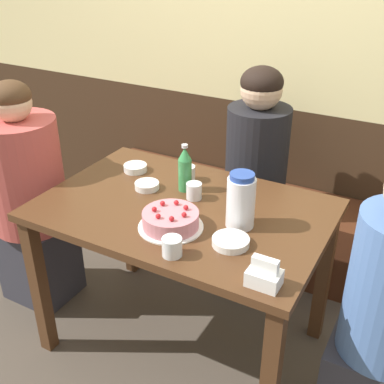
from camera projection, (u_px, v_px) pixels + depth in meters
ground_plane at (184, 339)px, 2.39m from camera, size 12.00×12.00×0.00m
back_wall at (278, 44)px, 2.60m from camera, size 4.80×0.04×2.50m
bench_seat at (252, 223)px, 2.92m from camera, size 2.00×0.38×0.45m
dining_table at (183, 228)px, 2.08m from camera, size 1.21×0.80×0.76m
birthday_cake at (171, 220)px, 1.87m from camera, size 0.26×0.26×0.09m
water_pitcher at (241, 201)px, 1.84m from camera, size 0.11×0.11×0.23m
soju_bottle at (185, 169)px, 2.11m from camera, size 0.06×0.06×0.22m
napkin_holder at (264, 275)px, 1.56m from camera, size 0.11×0.08×0.11m
bowl_soup_white at (147, 185)px, 2.16m from camera, size 0.11×0.11×0.03m
bowl_rice_small at (135, 168)px, 2.32m from camera, size 0.11×0.11×0.03m
bowl_side_dish at (231, 242)px, 1.77m from camera, size 0.14×0.14×0.03m
glass_water_tall at (194, 191)px, 2.07m from camera, size 0.07×0.07×0.07m
glass_tumbler_short at (188, 173)px, 2.23m from camera, size 0.07×0.07×0.07m
glass_shot_small at (172, 247)px, 1.70m from camera, size 0.07×0.07×0.07m
person_teal_shirt at (29, 199)px, 2.43m from camera, size 0.37×0.37×1.20m
person_grey_tee at (255, 183)px, 2.59m from camera, size 0.33×0.34×1.22m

